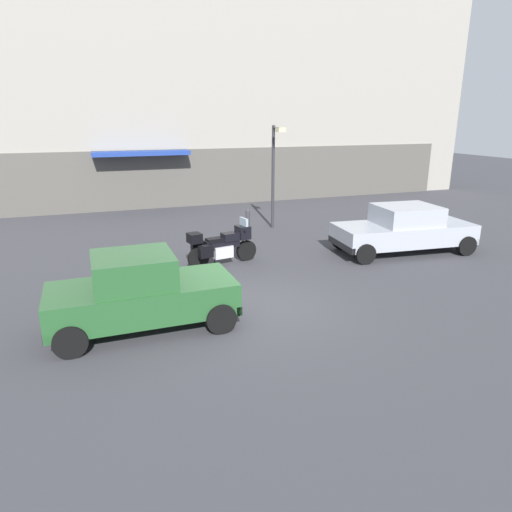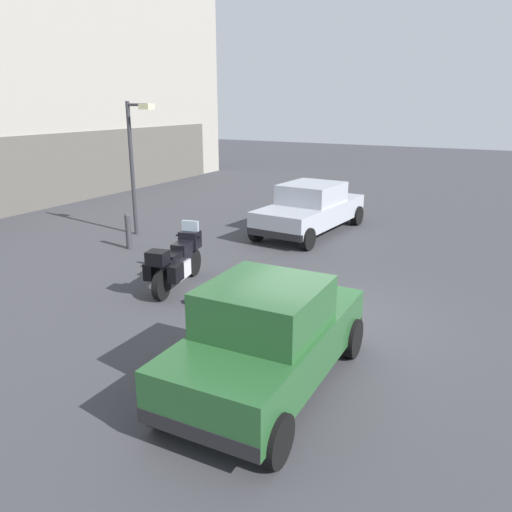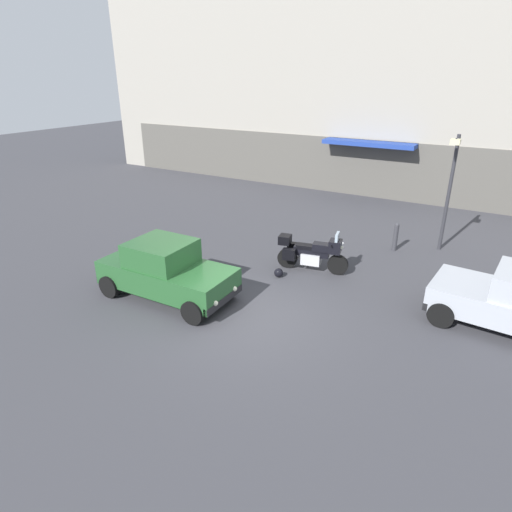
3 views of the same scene
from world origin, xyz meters
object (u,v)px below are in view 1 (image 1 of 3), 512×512
helmet (208,272)px  car_hatchback_near (141,292)px  car_sedan_far (404,229)px  bollard_curbside (248,222)px  streetlamp_curbside (275,166)px  motorcycle (221,245)px

helmet → car_hatchback_near: (-2.10, -2.71, 0.67)m
car_sedan_far → bollard_curbside: size_ratio=4.58×
streetlamp_curbside → bollard_curbside: (-1.37, -0.76, -1.95)m
helmet → bollard_curbside: 4.77m
streetlamp_curbside → helmet: bearing=-129.4°
car_sedan_far → helmet: bearing=-173.3°
car_sedan_far → motorcycle: bearing=177.9°
motorcycle → car_sedan_far: bearing=-18.0°
car_sedan_far → car_hatchback_near: bearing=-156.6°
car_hatchback_near → streetlamp_curbside: (6.02, 7.48, 1.68)m
car_sedan_far → streetlamp_curbside: size_ratio=1.17×
motorcycle → car_hatchback_near: car_hatchback_near is taller
car_hatchback_near → car_sedan_far: (8.75, 2.90, -0.03)m
motorcycle → helmet: (-0.66, -0.94, -0.48)m
motorcycle → helmet: bearing=-136.1°
car_sedan_far → streetlamp_curbside: streetlamp_curbside is taller
car_sedan_far → bollard_curbside: 5.61m
motorcycle → car_hatchback_near: 4.58m
car_hatchback_near → bollard_curbside: (4.65, 6.72, -0.27)m
motorcycle → streetlamp_curbside: bearing=38.7°
motorcycle → streetlamp_curbside: size_ratio=0.56×
streetlamp_curbside → car_hatchback_near: bearing=-128.8°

